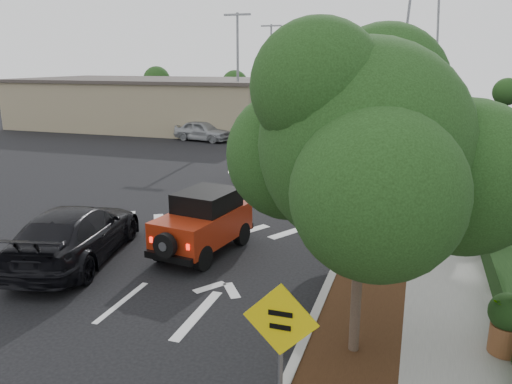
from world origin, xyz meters
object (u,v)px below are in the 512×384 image
at_px(red_jeep, 206,221).
at_px(speed_hump_sign, 281,338).
at_px(silver_suv_ahead, 298,171).
at_px(black_suv_oncoming, 76,233).

xyz_separation_m(red_jeep, speed_hump_sign, (4.21, -6.85, 0.74)).
xyz_separation_m(silver_suv_ahead, black_suv_oncoming, (-4.01, -10.73, 0.11)).
bearing_deg(black_suv_oncoming, red_jeep, -163.47).
xyz_separation_m(silver_suv_ahead, speed_hump_sign, (3.50, -15.76, 0.99)).
bearing_deg(speed_hump_sign, silver_suv_ahead, 102.71).
distance_m(red_jeep, silver_suv_ahead, 8.94).
bearing_deg(black_suv_oncoming, silver_suv_ahead, -122.94).
relative_size(silver_suv_ahead, speed_hump_sign, 2.06).
xyz_separation_m(black_suv_oncoming, speed_hump_sign, (7.51, -5.02, 0.89)).
distance_m(red_jeep, black_suv_oncoming, 3.77).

